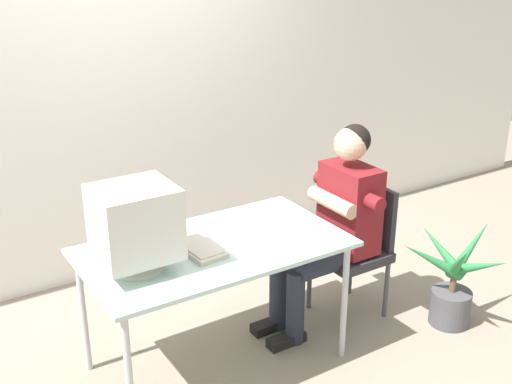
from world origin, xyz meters
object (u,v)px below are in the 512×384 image
(keyboard, at_px, (195,245))
(person_seated, at_px, (334,221))
(office_chair, at_px, (357,243))
(crt_monitor, at_px, (136,223))
(potted_plant, at_px, (453,283))
(desk, at_px, (215,255))

(keyboard, distance_m, person_seated, 0.94)
(office_chair, bearing_deg, crt_monitor, -177.72)
(person_seated, relative_size, potted_plant, 1.79)
(keyboard, bearing_deg, person_seated, -0.45)
(desk, height_order, office_chair, office_chair)
(desk, relative_size, person_seated, 1.11)
(crt_monitor, height_order, potted_plant, crt_monitor)
(crt_monitor, xyz_separation_m, potted_plant, (1.87, -0.39, -0.71))
(office_chair, xyz_separation_m, potted_plant, (0.40, -0.45, -0.20))
(crt_monitor, bearing_deg, desk, 5.09)
(desk, bearing_deg, keyboard, 165.18)
(keyboard, distance_m, office_chair, 1.17)
(desk, distance_m, potted_plant, 1.55)
(crt_monitor, height_order, keyboard, crt_monitor)
(keyboard, height_order, potted_plant, keyboard)
(desk, distance_m, office_chair, 1.05)
(desk, xyz_separation_m, office_chair, (1.03, 0.02, -0.20))
(crt_monitor, bearing_deg, potted_plant, -11.82)
(crt_monitor, relative_size, person_seated, 0.34)
(office_chair, bearing_deg, person_seated, 180.00)
(crt_monitor, bearing_deg, keyboard, 10.98)
(crt_monitor, relative_size, keyboard, 1.05)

